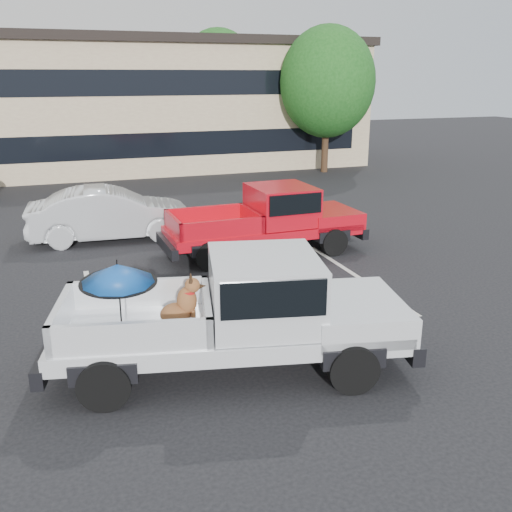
# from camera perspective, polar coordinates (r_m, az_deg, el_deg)

# --- Properties ---
(ground) EXTENTS (90.00, 90.00, 0.00)m
(ground) POSITION_cam_1_polar(r_m,az_deg,el_deg) (10.77, 1.16, -7.21)
(ground) COLOR black
(ground) RESTS_ON ground
(stripe_left) EXTENTS (0.12, 5.00, 0.01)m
(stripe_left) POSITION_cam_1_polar(r_m,az_deg,el_deg) (12.02, -15.90, -5.16)
(stripe_left) COLOR silver
(stripe_left) RESTS_ON ground
(stripe_right) EXTENTS (0.12, 5.00, 0.01)m
(stripe_right) POSITION_cam_1_polar(r_m,az_deg,el_deg) (13.65, 10.02, -1.99)
(stripe_right) COLOR silver
(stripe_right) RESTS_ON ground
(motel_building) EXTENTS (20.40, 8.40, 6.30)m
(motel_building) POSITION_cam_1_polar(r_m,az_deg,el_deg) (30.64, -9.58, 14.94)
(motel_building) COLOR tan
(motel_building) RESTS_ON ground
(tree_right) EXTENTS (4.46, 4.46, 6.78)m
(tree_right) POSITION_cam_1_polar(r_m,az_deg,el_deg) (28.06, 7.15, 16.87)
(tree_right) COLOR #332114
(tree_right) RESTS_ON ground
(tree_back) EXTENTS (4.68, 4.68, 7.11)m
(tree_back) POSITION_cam_1_polar(r_m,az_deg,el_deg) (34.46, -3.77, 17.42)
(tree_back) COLOR #332114
(tree_back) RESTS_ON ground
(silver_pickup) EXTENTS (5.98, 3.13, 2.06)m
(silver_pickup) POSITION_cam_1_polar(r_m,az_deg,el_deg) (8.96, -0.71, -5.17)
(silver_pickup) COLOR black
(silver_pickup) RESTS_ON ground
(red_pickup) EXTENTS (5.39, 2.09, 1.76)m
(red_pickup) POSITION_cam_1_polar(r_m,az_deg,el_deg) (15.10, 1.99, 3.99)
(red_pickup) COLOR black
(red_pickup) RESTS_ON ground
(silver_sedan) EXTENTS (4.65, 1.88, 1.50)m
(silver_sedan) POSITION_cam_1_polar(r_m,az_deg,el_deg) (16.79, -14.33, 4.10)
(silver_sedan) COLOR silver
(silver_sedan) RESTS_ON ground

